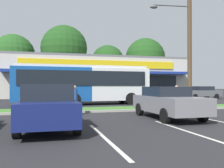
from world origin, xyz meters
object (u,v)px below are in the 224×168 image
(city_bus, at_px, (83,84))
(car_5, at_px, (117,93))
(bus_stop_bench, at_px, (36,106))
(car_1, at_px, (167,102))
(car_3, at_px, (202,92))
(pedestrian_near_bench, at_px, (177,99))
(pedestrian_mid, at_px, (74,100))
(utility_pole, at_px, (188,32))
(car_4, at_px, (48,106))

(city_bus, xyz_separation_m, car_5, (4.55, 5.32, -1.01))
(bus_stop_bench, xyz_separation_m, car_1, (6.16, -2.86, 0.28))
(car_3, bearing_deg, car_5, 1.89)
(pedestrian_near_bench, bearing_deg, pedestrian_mid, 94.69)
(city_bus, height_order, car_5, city_bus)
(car_1, height_order, car_3, car_3)
(city_bus, distance_m, pedestrian_near_bench, 8.87)
(city_bus, xyz_separation_m, pedestrian_near_bench, (4.42, -7.62, -0.97))
(utility_pole, relative_size, car_5, 2.32)
(car_1, relative_size, pedestrian_mid, 2.91)
(car_4, relative_size, car_5, 1.08)
(city_bus, xyz_separation_m, bus_stop_bench, (-3.46, -6.90, -1.26))
(bus_stop_bench, relative_size, car_3, 0.34)
(car_4, xyz_separation_m, pedestrian_mid, (1.35, 3.77, -0.02))
(bus_stop_bench, height_order, car_1, car_1)
(car_3, height_order, pedestrian_near_bench, pedestrian_near_bench)
(car_3, bearing_deg, bus_stop_bench, 33.52)
(car_3, bearing_deg, pedestrian_near_bench, 50.13)
(utility_pole, bearing_deg, car_4, -147.71)
(utility_pole, height_order, pedestrian_mid, utility_pole)
(utility_pole, distance_m, pedestrian_near_bench, 5.54)
(bus_stop_bench, xyz_separation_m, car_5, (8.02, 12.23, 0.25))
(city_bus, relative_size, bus_stop_bench, 7.01)
(utility_pole, distance_m, city_bus, 9.21)
(car_1, height_order, pedestrian_near_bench, pedestrian_near_bench)
(car_4, height_order, pedestrian_near_bench, car_4)
(car_4, height_order, pedestrian_mid, car_4)
(city_bus, bearing_deg, utility_pole, -39.79)
(car_3, bearing_deg, car_1, 50.25)
(car_5, bearing_deg, city_bus, 49.48)
(car_5, relative_size, pedestrian_mid, 2.71)
(bus_stop_bench, distance_m, pedestrian_mid, 2.08)
(utility_pole, bearing_deg, car_3, 50.97)
(car_1, bearing_deg, pedestrian_mid, -117.99)
(car_1, bearing_deg, utility_pole, 138.53)
(city_bus, distance_m, pedestrian_mid, 7.74)
(car_1, relative_size, car_4, 0.99)
(car_1, xyz_separation_m, pedestrian_near_bench, (1.73, 2.14, 0.01))
(car_5, distance_m, pedestrian_near_bench, 12.95)
(bus_stop_bench, bearing_deg, car_3, -146.48)
(city_bus, height_order, pedestrian_near_bench, city_bus)
(bus_stop_bench, relative_size, car_5, 0.37)
(car_4, bearing_deg, car_3, -47.28)
(car_3, distance_m, car_5, 11.00)
(city_bus, relative_size, car_3, 2.36)
(car_3, bearing_deg, car_4, 42.72)
(utility_pole, distance_m, bus_stop_bench, 11.30)
(city_bus, height_order, car_3, city_bus)
(car_1, distance_m, pedestrian_near_bench, 2.75)
(city_bus, relative_size, pedestrian_near_bench, 7.07)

